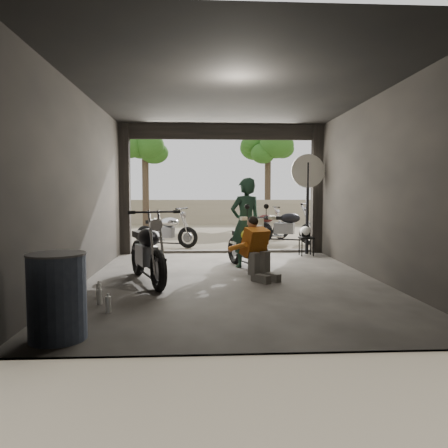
{
  "coord_description": "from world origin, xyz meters",
  "views": [
    {
      "loc": [
        -0.55,
        -7.45,
        1.51
      ],
      "look_at": [
        -0.1,
        0.6,
        0.94
      ],
      "focal_mm": 35.0,
      "sensor_mm": 36.0,
      "label": 1
    }
  ],
  "objects": [
    {
      "name": "ground",
      "position": [
        0.0,
        0.0,
        0.0
      ],
      "size": [
        80.0,
        80.0,
        0.0
      ],
      "primitive_type": "plane",
      "color": "#7A6D56",
      "rests_on": "ground"
    },
    {
      "name": "garage",
      "position": [
        0.0,
        0.55,
        1.28
      ],
      "size": [
        7.0,
        7.13,
        3.2
      ],
      "color": "#2D2B28",
      "rests_on": "ground"
    },
    {
      "name": "boundary_wall",
      "position": [
        0.0,
        14.0,
        0.6
      ],
      "size": [
        18.0,
        0.3,
        1.2
      ],
      "primitive_type": "cube",
      "color": "gray",
      "rests_on": "ground"
    },
    {
      "name": "tree_left",
      "position": [
        -3.0,
        12.5,
        3.99
      ],
      "size": [
        2.2,
        2.2,
        5.6
      ],
      "color": "#382B1E",
      "rests_on": "ground"
    },
    {
      "name": "tree_right",
      "position": [
        2.8,
        14.0,
        3.56
      ],
      "size": [
        2.2,
        2.2,
        5.0
      ],
      "color": "#382B1E",
      "rests_on": "ground"
    },
    {
      "name": "main_bike",
      "position": [
        0.38,
        1.15,
        0.54
      ],
      "size": [
        1.15,
        1.75,
        1.08
      ],
      "primitive_type": null,
      "rotation": [
        0.0,
        0.0,
        0.32
      ],
      "color": "beige",
      "rests_on": "ground"
    },
    {
      "name": "left_bike",
      "position": [
        -1.44,
        -0.13,
        0.62
      ],
      "size": [
        1.35,
        1.99,
        1.25
      ],
      "primitive_type": null,
      "rotation": [
        0.0,
        0.0,
        0.35
      ],
      "color": "black",
      "rests_on": "ground"
    },
    {
      "name": "outside_bike_a",
      "position": [
        -1.5,
        4.77,
        0.56
      ],
      "size": [
        1.79,
        1.25,
        1.12
      ],
      "primitive_type": null,
      "rotation": [
        0.0,
        0.0,
        1.19
      ],
      "color": "black",
      "rests_on": "ground"
    },
    {
      "name": "outside_bike_b",
      "position": [
        1.51,
        6.81,
        0.54
      ],
      "size": [
        1.66,
        0.82,
        1.08
      ],
      "primitive_type": null,
      "rotation": [
        0.0,
        0.0,
        1.68
      ],
      "color": "#3F120F",
      "rests_on": "ground"
    },
    {
      "name": "outside_bike_c",
      "position": [
        2.02,
        5.43,
        0.61
      ],
      "size": [
        1.96,
        1.4,
        1.23
      ],
      "primitive_type": null,
      "rotation": [
        0.0,
        0.0,
        1.17
      ],
      "color": "black",
      "rests_on": "ground"
    },
    {
      "name": "rider",
      "position": [
        0.37,
        1.29,
        0.91
      ],
      "size": [
        0.78,
        0.66,
        1.82
      ],
      "primitive_type": "imported",
      "rotation": [
        0.0,
        0.0,
        3.55
      ],
      "color": "black",
      "rests_on": "ground"
    },
    {
      "name": "mechanic",
      "position": [
        0.47,
        -0.07,
        0.54
      ],
      "size": [
        0.86,
        0.92,
        1.07
      ],
      "primitive_type": null,
      "rotation": [
        0.0,
        0.0,
        0.58
      ],
      "color": "#C16819",
      "rests_on": "ground"
    },
    {
      "name": "stool",
      "position": [
        2.0,
        2.83,
        0.39
      ],
      "size": [
        0.33,
        0.33,
        0.47
      ],
      "rotation": [
        0.0,
        0.0,
        0.36
      ],
      "color": "black",
      "rests_on": "ground"
    },
    {
      "name": "helmet",
      "position": [
        1.98,
        2.86,
        0.59
      ],
      "size": [
        0.36,
        0.37,
        0.26
      ],
      "primitive_type": "ellipsoid",
      "rotation": [
        0.0,
        0.0,
        0.4
      ],
      "color": "silver",
      "rests_on": "stool"
    },
    {
      "name": "oil_drum",
      "position": [
        -2.0,
        -3.0,
        0.45
      ],
      "size": [
        0.63,
        0.63,
        0.9
      ],
      "primitive_type": "cylinder",
      "rotation": [
        0.0,
        0.0,
        -0.09
      ],
      "color": "#3B4963",
      "rests_on": "ground"
    },
    {
      "name": "sign_post",
      "position": [
        2.08,
        3.1,
        1.67
      ],
      "size": [
        0.82,
        0.08,
        2.47
      ],
      "rotation": [
        0.0,
        0.0,
        0.25
      ],
      "color": "black",
      "rests_on": "ground"
    }
  ]
}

